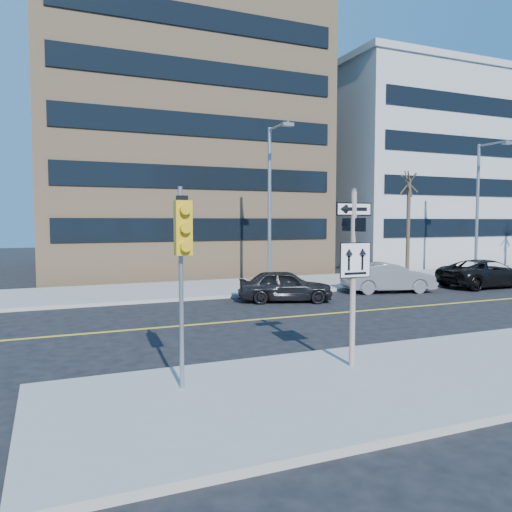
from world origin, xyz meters
name	(u,v)px	position (x,y,z in m)	size (l,w,h in m)	color
ground	(301,347)	(0.00, 0.00, 0.00)	(120.00, 120.00, 0.00)	black
far_sidewalk	(463,275)	(18.00, 12.00, 0.07)	(66.00, 6.00, 0.15)	#9F9D95
road_centerline	(498,300)	(12.00, 4.00, 0.01)	(40.00, 0.14, 0.01)	gold
sign_pole	(353,267)	(0.00, -2.51, 2.44)	(0.92, 0.92, 4.06)	silver
traffic_signal	(183,245)	(-4.00, -2.66, 3.03)	(0.32, 0.45, 4.00)	gray
parked_car_a	(285,286)	(3.03, 7.19, 0.69)	(4.07, 1.64, 1.39)	black
parked_car_b	(389,278)	(8.94, 7.76, 0.73)	(4.42, 1.54, 1.46)	slate
parked_car_c	(487,273)	(14.95, 7.34, 0.73)	(5.27, 2.43, 1.46)	black
streetlight_a	(271,196)	(4.00, 10.76, 4.76)	(0.55, 2.25, 8.00)	gray
streetlight_b	(481,200)	(18.00, 10.76, 4.76)	(0.55, 2.25, 8.00)	gray
street_tree_west	(409,186)	(13.00, 11.30, 5.52)	(1.80, 1.80, 6.35)	#3D2F24
building_brick	(167,147)	(2.00, 25.00, 9.00)	(18.00, 18.00, 18.00)	tan
building_grey_mid	(413,176)	(24.00, 24.00, 7.50)	(20.00, 16.00, 15.00)	#AAADAF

